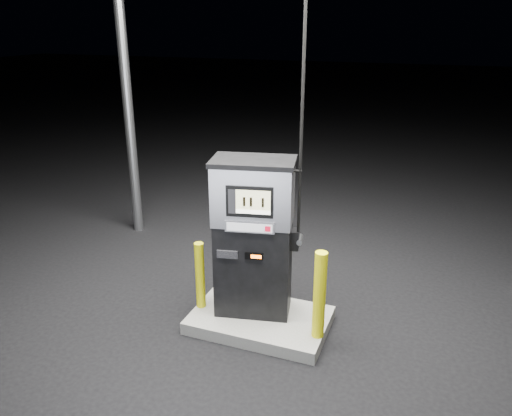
% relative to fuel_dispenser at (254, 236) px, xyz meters
% --- Properties ---
extents(ground, '(80.00, 80.00, 0.00)m').
position_rel_fuel_dispenser_xyz_m(ground, '(0.12, -0.10, -1.11)').
color(ground, black).
rests_on(ground, ground).
extents(pump_island, '(1.60, 1.00, 0.15)m').
position_rel_fuel_dispenser_xyz_m(pump_island, '(0.12, -0.10, -1.03)').
color(pump_island, slate).
rests_on(pump_island, ground).
extents(fuel_dispenser, '(1.08, 0.73, 3.88)m').
position_rel_fuel_dispenser_xyz_m(fuel_dispenser, '(0.00, 0.00, 0.00)').
color(fuel_dispenser, black).
rests_on(fuel_dispenser, pump_island).
extents(bollard_left, '(0.13, 0.13, 0.84)m').
position_rel_fuel_dispenser_xyz_m(bollard_left, '(-0.62, -0.17, -0.54)').
color(bollard_left, yellow).
rests_on(bollard_left, pump_island).
extents(bollard_right, '(0.16, 0.16, 1.02)m').
position_rel_fuel_dispenser_xyz_m(bollard_right, '(0.86, -0.26, -0.45)').
color(bollard_right, yellow).
rests_on(bollard_right, pump_island).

